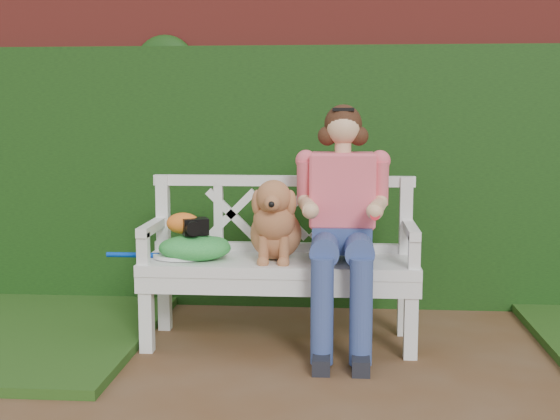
{
  "coord_description": "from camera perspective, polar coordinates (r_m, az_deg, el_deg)",
  "views": [
    {
      "loc": [
        -0.02,
        -3.22,
        1.29
      ],
      "look_at": [
        -0.34,
        0.81,
        0.75
      ],
      "focal_mm": 48.0,
      "sensor_mm": 36.0,
      "label": 1
    }
  ],
  "objects": [
    {
      "name": "camera_item",
      "position": [
        4.11,
        -6.49,
        -1.25
      ],
      "size": [
        0.16,
        0.15,
        0.09
      ],
      "primitive_type": "cube",
      "rotation": [
        0.0,
        0.0,
        0.4
      ],
      "color": "black",
      "rests_on": "green_bag"
    },
    {
      "name": "tennis_racket",
      "position": [
        4.17,
        -7.86,
        -3.46
      ],
      "size": [
        0.66,
        0.45,
        0.03
      ],
      "primitive_type": null,
      "rotation": [
        0.0,
        0.0,
        -0.34
      ],
      "color": "white",
      "rests_on": "garden_bench"
    },
    {
      "name": "garden_bench",
      "position": [
        4.18,
        0.0,
        -6.95
      ],
      "size": [
        1.62,
        0.72,
        0.48
      ],
      "primitive_type": null,
      "rotation": [
        0.0,
        0.0,
        0.08
      ],
      "color": "white",
      "rests_on": "ground"
    },
    {
      "name": "baseball_glove",
      "position": [
        4.15,
        -7.4,
        -1.0
      ],
      "size": [
        0.2,
        0.16,
        0.12
      ],
      "primitive_type": "ellipsoid",
      "rotation": [
        0.0,
        0.0,
        0.11
      ],
      "color": "orange",
      "rests_on": "green_bag"
    },
    {
      "name": "dog",
      "position": [
        4.04,
        -0.35,
        -0.68
      ],
      "size": [
        0.31,
        0.41,
        0.45
      ],
      "primitive_type": null,
      "rotation": [
        0.0,
        0.0,
        -0.01
      ],
      "color": "#9D653D",
      "rests_on": "garden_bench"
    },
    {
      "name": "seated_woman",
      "position": [
        4.07,
        4.75,
        -1.78
      ],
      "size": [
        0.64,
        0.79,
        1.26
      ],
      "primitive_type": null,
      "rotation": [
        0.0,
        0.0,
        0.17
      ],
      "color": "red",
      "rests_on": "ground"
    },
    {
      "name": "green_bag",
      "position": [
        4.12,
        -6.51,
        -2.82
      ],
      "size": [
        0.43,
        0.35,
        0.14
      ],
      "primitive_type": null,
      "rotation": [
        0.0,
        0.0,
        -0.1
      ],
      "color": "green",
      "rests_on": "garden_bench"
    },
    {
      "name": "brick_wall",
      "position": [
        5.12,
        4.83,
        5.44
      ],
      "size": [
        10.0,
        0.3,
        2.2
      ],
      "primitive_type": "cube",
      "color": "maroon",
      "rests_on": "ground"
    },
    {
      "name": "ground",
      "position": [
        3.46,
        4.76,
        -14.26
      ],
      "size": [
        60.0,
        60.0,
        0.0
      ],
      "primitive_type": "plane",
      "color": "#54331A"
    },
    {
      "name": "ivy_hedge",
      "position": [
        4.92,
        4.81,
        2.43
      ],
      "size": [
        10.0,
        0.18,
        1.7
      ],
      "primitive_type": "cube",
      "color": "#1A4611",
      "rests_on": "ground"
    }
  ]
}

